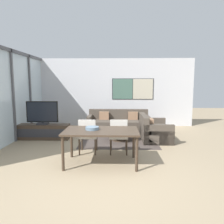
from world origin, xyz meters
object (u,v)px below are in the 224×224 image
coffee_table (119,132)px  dining_table (101,133)px  sofa_side (153,131)px  dining_chair_left (88,134)px  dining_chair_centre (119,134)px  fruit_bowl (92,128)px  television (42,113)px  sofa_main (118,124)px  tv_console (43,132)px

coffee_table → dining_table: size_ratio=0.55×
coffee_table → sofa_side: bearing=8.0°
dining_chair_left → dining_chair_centre: (0.78, -0.00, 0.00)m
coffee_table → fruit_bowl: bearing=-107.1°
television → sofa_side: 3.57m
television → sofa_side: bearing=0.0°
dining_table → fruit_bowl: fruit_bowl is taller
television → dining_chair_centre: (2.43, -1.45, -0.33)m
dining_table → dining_chair_left: (-0.39, 0.70, -0.18)m
fruit_bowl → coffee_table: bearing=72.9°
dining_chair_centre → dining_table: bearing=-119.4°
sofa_main → dining_chair_centre: bearing=-90.1°
sofa_main → coffee_table: bearing=-90.0°
sofa_main → fruit_bowl: 3.42m
dining_table → fruit_bowl: (-0.20, 0.04, 0.11)m
sofa_side → sofa_main: bearing=41.5°
dining_chair_centre → fruit_bowl: size_ratio=2.98×
television → dining_table: television is taller
tv_console → dining_chair_centre: dining_chair_centre is taller
television → coffee_table: television is taller
sofa_main → dining_table: 3.42m
sofa_main → dining_chair_centre: size_ratio=2.52×
coffee_table → dining_chair_left: 1.53m
tv_console → fruit_bowl: (1.84, -2.10, 0.57)m
tv_console → television: 0.60m
sofa_main → coffee_table: sofa_main is taller
tv_console → coffee_table: (2.44, -0.15, 0.05)m
television → dining_chair_centre: size_ratio=1.13×
tv_console → fruit_bowl: bearing=-48.8°
television → coffee_table: (2.44, -0.15, -0.55)m
fruit_bowl → sofa_main: bearing=79.8°
sofa_main → dining_chair_left: dining_chair_left is taller
sofa_main → sofa_side: (1.08, -1.23, 0.00)m
television → sofa_main: (2.44, 1.23, -0.57)m
television → dining_chair_centre: bearing=-30.7°
sofa_side → dining_chair_left: dining_chair_left is taller
dining_table → fruit_bowl: 0.23m
tv_console → coffee_table: tv_console is taller
dining_chair_centre → fruit_bowl: 0.93m
television → tv_console: bearing=-90.0°
sofa_side → dining_chair_left: (-1.87, -1.44, 0.24)m
television → fruit_bowl: (1.84, -2.10, -0.04)m
dining_table → dining_chair_left: bearing=119.3°
tv_console → television: (0.00, 0.00, 0.60)m
television → sofa_main: size_ratio=0.45×
television → coffee_table: size_ratio=1.14×
tv_console → fruit_bowl: 2.85m
television → sofa_main: 2.79m
dining_chair_centre → sofa_side: bearing=53.0°
sofa_side → fruit_bowl: (-1.68, -2.10, 0.53)m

